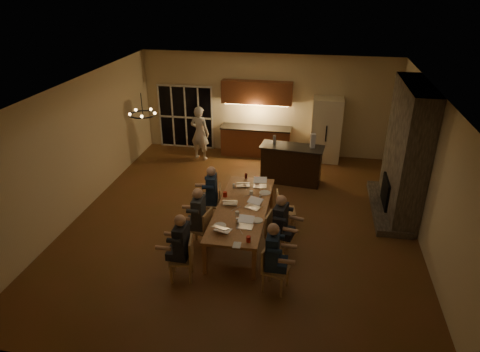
% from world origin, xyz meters
% --- Properties ---
extents(floor, '(9.00, 9.00, 0.00)m').
position_xyz_m(floor, '(0.00, 0.00, 0.00)').
color(floor, brown).
rests_on(floor, ground).
extents(back_wall, '(8.00, 0.04, 3.20)m').
position_xyz_m(back_wall, '(0.00, 4.52, 1.60)').
color(back_wall, beige).
rests_on(back_wall, ground).
extents(left_wall, '(0.04, 9.00, 3.20)m').
position_xyz_m(left_wall, '(-4.02, 0.00, 1.60)').
color(left_wall, beige).
rests_on(left_wall, ground).
extents(right_wall, '(0.04, 9.00, 3.20)m').
position_xyz_m(right_wall, '(4.02, 0.00, 1.60)').
color(right_wall, beige).
rests_on(right_wall, ground).
extents(ceiling, '(8.00, 9.00, 0.04)m').
position_xyz_m(ceiling, '(0.00, 0.00, 3.22)').
color(ceiling, white).
rests_on(ceiling, back_wall).
extents(french_doors, '(1.86, 0.08, 2.10)m').
position_xyz_m(french_doors, '(-2.70, 4.47, 1.05)').
color(french_doors, black).
rests_on(french_doors, ground).
extents(fireplace, '(0.58, 2.50, 3.20)m').
position_xyz_m(fireplace, '(3.70, 1.20, 1.60)').
color(fireplace, '#5F574B').
rests_on(fireplace, ground).
extents(kitchenette, '(2.24, 0.68, 2.40)m').
position_xyz_m(kitchenette, '(-0.30, 4.20, 1.20)').
color(kitchenette, brown).
rests_on(kitchenette, ground).
extents(refrigerator, '(0.90, 0.68, 2.00)m').
position_xyz_m(refrigerator, '(1.90, 4.15, 1.00)').
color(refrigerator, '#EDE6C7').
rests_on(refrigerator, ground).
extents(dining_table, '(1.10, 3.02, 0.75)m').
position_xyz_m(dining_table, '(0.10, -0.61, 0.38)').
color(dining_table, '#BC764B').
rests_on(dining_table, ground).
extents(bar_island, '(1.79, 0.85, 1.08)m').
position_xyz_m(bar_island, '(0.97, 2.38, 0.54)').
color(bar_island, black).
rests_on(bar_island, ground).
extents(chair_left_near, '(0.51, 0.51, 0.89)m').
position_xyz_m(chair_left_near, '(-0.79, -2.26, 0.45)').
color(chair_left_near, tan).
rests_on(chair_left_near, ground).
extents(chair_left_mid, '(0.52, 0.52, 0.89)m').
position_xyz_m(chair_left_mid, '(-0.73, -1.14, 0.45)').
color(chair_left_mid, tan).
rests_on(chair_left_mid, ground).
extents(chair_left_far, '(0.52, 0.52, 0.89)m').
position_xyz_m(chair_left_far, '(-0.73, -0.04, 0.45)').
color(chair_left_far, tan).
rests_on(chair_left_far, ground).
extents(chair_right_near, '(0.53, 0.53, 0.89)m').
position_xyz_m(chair_right_near, '(1.03, -2.26, 0.45)').
color(chair_right_near, tan).
rests_on(chair_right_near, ground).
extents(chair_right_mid, '(0.51, 0.51, 0.89)m').
position_xyz_m(chair_right_mid, '(0.93, -1.07, 0.45)').
color(chair_right_mid, tan).
rests_on(chair_right_mid, ground).
extents(chair_right_far, '(0.51, 0.51, 0.89)m').
position_xyz_m(chair_right_far, '(1.02, -0.05, 0.45)').
color(chair_right_far, tan).
rests_on(chair_right_far, ground).
extents(person_left_near, '(0.61, 0.61, 1.38)m').
position_xyz_m(person_left_near, '(-0.78, -2.20, 0.69)').
color(person_left_near, '#202129').
rests_on(person_left_near, ground).
extents(person_right_near, '(0.61, 0.61, 1.38)m').
position_xyz_m(person_right_near, '(0.95, -2.20, 0.69)').
color(person_right_near, '#1B2F45').
rests_on(person_right_near, ground).
extents(person_left_mid, '(0.61, 0.61, 1.38)m').
position_xyz_m(person_left_mid, '(-0.75, -1.11, 0.69)').
color(person_left_mid, '#32383B').
rests_on(person_left_mid, ground).
extents(person_right_mid, '(0.71, 0.71, 1.38)m').
position_xyz_m(person_right_mid, '(0.99, -1.11, 0.69)').
color(person_right_mid, '#202129').
rests_on(person_right_mid, ground).
extents(person_left_far, '(0.67, 0.67, 1.38)m').
position_xyz_m(person_left_far, '(-0.73, 0.00, 0.69)').
color(person_left_far, '#1B2F45').
rests_on(person_left_far, ground).
extents(standing_person, '(0.71, 0.56, 1.72)m').
position_xyz_m(standing_person, '(-1.98, 3.56, 0.86)').
color(standing_person, silver).
rests_on(standing_person, ground).
extents(chandelier, '(0.56, 0.56, 0.03)m').
position_xyz_m(chandelier, '(-1.99, -0.63, 2.75)').
color(chandelier, black).
rests_on(chandelier, ceiling).
extents(laptop_a, '(0.39, 0.36, 0.23)m').
position_xyz_m(laptop_a, '(-0.11, -1.60, 0.86)').
color(laptop_a, silver).
rests_on(laptop_a, dining_table).
extents(laptop_b, '(0.33, 0.29, 0.23)m').
position_xyz_m(laptop_b, '(0.30, -1.40, 0.86)').
color(laptop_b, silver).
rests_on(laptop_b, dining_table).
extents(laptop_c, '(0.35, 0.31, 0.23)m').
position_xyz_m(laptop_c, '(-0.19, -0.49, 0.86)').
color(laptop_c, silver).
rests_on(laptop_c, dining_table).
extents(laptop_d, '(0.40, 0.38, 0.23)m').
position_xyz_m(laptop_d, '(0.33, -0.59, 0.86)').
color(laptop_d, silver).
rests_on(laptop_d, dining_table).
extents(laptop_e, '(0.38, 0.35, 0.23)m').
position_xyz_m(laptop_e, '(-0.06, 0.43, 0.86)').
color(laptop_e, silver).
rests_on(laptop_e, dining_table).
extents(laptop_f, '(0.35, 0.31, 0.23)m').
position_xyz_m(laptop_f, '(0.35, 0.44, 0.86)').
color(laptop_f, silver).
rests_on(laptop_f, dining_table).
extents(mug_front, '(0.08, 0.08, 0.10)m').
position_xyz_m(mug_front, '(0.06, -0.99, 0.80)').
color(mug_front, white).
rests_on(mug_front, dining_table).
extents(mug_mid, '(0.09, 0.09, 0.10)m').
position_xyz_m(mug_mid, '(0.21, -0.01, 0.80)').
color(mug_mid, white).
rests_on(mug_mid, dining_table).
extents(mug_back, '(0.07, 0.07, 0.10)m').
position_xyz_m(mug_back, '(-0.25, 0.27, 0.80)').
color(mug_back, white).
rests_on(mug_back, dining_table).
extents(redcup_near, '(0.09, 0.09, 0.12)m').
position_xyz_m(redcup_near, '(0.45, -1.91, 0.81)').
color(redcup_near, '#B7190C').
rests_on(redcup_near, dining_table).
extents(redcup_mid, '(0.10, 0.10, 0.12)m').
position_xyz_m(redcup_mid, '(-0.37, -0.21, 0.81)').
color(redcup_mid, '#B7190C').
rests_on(redcup_mid, dining_table).
extents(redcup_far, '(0.10, 0.10, 0.12)m').
position_xyz_m(redcup_far, '(0.24, 0.72, 0.81)').
color(redcup_far, '#B7190C').
rests_on(redcup_far, dining_table).
extents(can_silver, '(0.07, 0.07, 0.12)m').
position_xyz_m(can_silver, '(0.12, -1.29, 0.81)').
color(can_silver, '#B2B2B7').
rests_on(can_silver, dining_table).
extents(can_cola, '(0.07, 0.07, 0.12)m').
position_xyz_m(can_cola, '(-0.06, 0.84, 0.81)').
color(can_cola, '#3F0F0C').
rests_on(can_cola, dining_table).
extents(can_right, '(0.06, 0.06, 0.12)m').
position_xyz_m(can_right, '(0.45, -0.24, 0.81)').
color(can_right, '#B2B2B7').
rests_on(can_right, dining_table).
extents(plate_near, '(0.24, 0.24, 0.02)m').
position_xyz_m(plate_near, '(0.51, -1.12, 0.76)').
color(plate_near, white).
rests_on(plate_near, dining_table).
extents(plate_left, '(0.26, 0.26, 0.02)m').
position_xyz_m(plate_left, '(-0.21, -1.46, 0.76)').
color(plate_left, white).
rests_on(plate_left, dining_table).
extents(plate_far, '(0.27, 0.27, 0.02)m').
position_xyz_m(plate_far, '(0.51, 0.12, 0.76)').
color(plate_far, white).
rests_on(plate_far, dining_table).
extents(notepad, '(0.16, 0.22, 0.01)m').
position_xyz_m(notepad, '(0.26, -2.06, 0.76)').
color(notepad, white).
rests_on(notepad, dining_table).
extents(bar_bottle, '(0.08, 0.08, 0.24)m').
position_xyz_m(bar_bottle, '(0.46, 2.50, 1.20)').
color(bar_bottle, '#99999E').
rests_on(bar_bottle, bar_island).
extents(bar_blender, '(0.15, 0.15, 0.40)m').
position_xyz_m(bar_blender, '(1.52, 2.39, 1.28)').
color(bar_blender, silver).
rests_on(bar_blender, bar_island).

